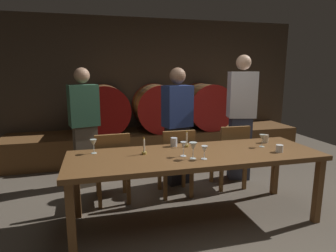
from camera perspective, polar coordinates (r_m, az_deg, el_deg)
name	(u,v)px	position (r m, az deg, el deg)	size (l,w,h in m)	color
ground_plane	(213,229)	(3.11, 9.09, -19.79)	(7.73, 7.73, 0.00)	brown
back_wall	(152,86)	(5.72, -3.31, 8.04)	(5.95, 0.24, 2.57)	#473A2D
barrel_shelf	(158,143)	(5.35, -2.05, -3.43)	(5.35, 0.90, 0.49)	brown
wine_barrel_left	(104,110)	(5.11, -12.71, 3.27)	(0.86, 0.78, 0.86)	brown
wine_barrel_center	(158,108)	(5.22, -2.09, 3.70)	(0.86, 0.78, 0.86)	brown
wine_barrel_right	(205,106)	(5.50, 7.56, 3.99)	(0.86, 0.78, 0.86)	brown
dining_table	(196,159)	(2.98, 5.64, -6.71)	(2.62, 0.85, 0.75)	brown
chair_left	(112,164)	(3.47, -11.15, -7.61)	(0.42, 0.42, 0.88)	brown
chair_center	(177,159)	(3.59, 1.75, -6.74)	(0.40, 0.40, 0.88)	brown
chair_right	(231,153)	(3.93, 12.56, -5.41)	(0.41, 0.41, 0.88)	brown
guest_left	(85,127)	(4.01, -16.46, -0.21)	(0.43, 0.33, 1.63)	brown
guest_center	(177,126)	(3.92, 1.88, 0.07)	(0.43, 0.33, 1.63)	black
guest_right	(241,117)	(4.22, 14.49, 1.79)	(0.43, 0.32, 1.81)	#33384C
candle_left	(144,150)	(2.91, -4.85, -4.76)	(0.05, 0.05, 0.19)	olive
candle_right	(187,142)	(3.18, 3.77, -3.32)	(0.05, 0.05, 0.19)	olive
wine_glass_far_left	(93,143)	(3.01, -14.81, -3.40)	(0.07, 0.07, 0.15)	silver
wine_glass_left	(183,146)	(2.82, 3.13, -4.03)	(0.06, 0.06, 0.15)	white
wine_glass_center	(193,147)	(2.75, 5.09, -4.18)	(0.08, 0.08, 0.16)	silver
wine_glass_right	(204,150)	(2.75, 7.35, -4.78)	(0.06, 0.06, 0.13)	white
wine_glass_far_right	(262,138)	(3.34, 18.50, -2.32)	(0.07, 0.07, 0.14)	silver
cup_left	(174,142)	(3.20, 1.19, -3.26)	(0.08, 0.08, 0.10)	silver
cup_center	(279,148)	(3.20, 21.57, -4.24)	(0.07, 0.07, 0.08)	white
cup_right	(266,139)	(3.55, 19.09, -2.44)	(0.06, 0.06, 0.10)	beige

